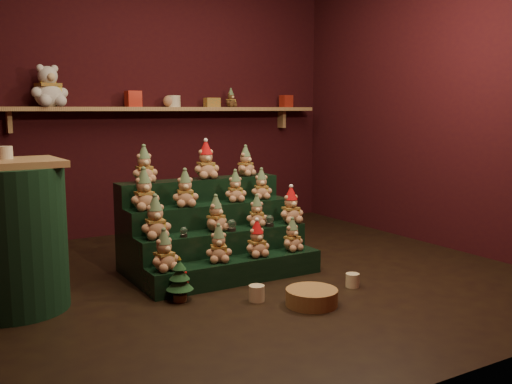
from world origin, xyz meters
TOP-DOWN VIEW (x-y plane):
  - ground at (0.00, 0.00)m, footprint 4.00×4.00m
  - back_wall at (0.00, 2.05)m, footprint 4.00×0.10m
  - front_wall at (0.00, -2.05)m, footprint 4.00×0.10m
  - right_wall at (2.05, 0.00)m, footprint 0.10×4.00m
  - back_shelf at (0.00, 1.87)m, footprint 3.60×0.26m
  - riser_tier_front at (-0.23, -0.10)m, footprint 1.40×0.22m
  - riser_tier_midfront at (-0.23, 0.12)m, footprint 1.40×0.22m
  - riser_tier_midback at (-0.23, 0.34)m, footprint 1.40×0.22m
  - riser_tier_back at (-0.23, 0.56)m, footprint 1.40×0.22m
  - teddy_0 at (-0.81, -0.11)m, footprint 0.23×0.21m
  - teddy_1 at (-0.38, -0.10)m, footprint 0.24×0.23m
  - teddy_2 at (-0.06, -0.11)m, footprint 0.20×0.18m
  - teddy_3 at (0.27, -0.09)m, footprint 0.20×0.19m
  - teddy_4 at (-0.79, 0.13)m, footprint 0.24×0.22m
  - teddy_5 at (-0.29, 0.12)m, footprint 0.25×0.24m
  - teddy_6 at (0.08, 0.13)m, footprint 0.22×0.21m
  - teddy_7 at (0.39, 0.10)m, footprint 0.22×0.20m
  - teddy_8 at (-0.79, 0.33)m, footprint 0.22×0.20m
  - teddy_9 at (-0.46, 0.32)m, footprint 0.24×0.23m
  - teddy_10 at (-0.01, 0.33)m, footprint 0.21×0.20m
  - teddy_11 at (0.25, 0.34)m, footprint 0.22×0.21m
  - teddy_12 at (-0.70, 0.57)m, footprint 0.20×0.18m
  - teddy_13 at (-0.17, 0.55)m, footprint 0.23×0.21m
  - teddy_14 at (0.21, 0.55)m, footprint 0.24×0.23m
  - snow_globe_a at (-0.59, 0.06)m, footprint 0.06×0.06m
  - snow_globe_b at (-0.19, 0.06)m, footprint 0.07×0.07m
  - snow_globe_c at (0.16, 0.06)m, footprint 0.07×0.07m
  - side_table at (-1.76, 0.12)m, footprint 0.68×0.68m
  - table_ornament at (-1.76, 0.22)m, footprint 0.10×0.10m
  - mini_christmas_tree at (-0.77, -0.28)m, footprint 0.19×0.19m
  - mug_left at (-0.32, -0.55)m, footprint 0.11×0.11m
  - mug_right at (0.44, -0.64)m, footprint 0.10×0.10m
  - wicker_basket at (-0.05, -0.81)m, footprint 0.44×0.44m
  - white_bear at (-1.16, 1.84)m, footprint 0.40×0.37m
  - brown_bear at (0.77, 1.84)m, footprint 0.17×0.16m
  - gift_tin_red_a at (-0.34, 1.85)m, footprint 0.14×0.14m
  - gift_tin_cream at (0.09, 1.85)m, footprint 0.14×0.14m
  - gift_tin_red_b at (1.50, 1.85)m, footprint 0.12×0.12m
  - shelf_plush_ball at (0.04, 1.85)m, footprint 0.12×0.12m
  - scarf_gift_box at (0.54, 1.85)m, footprint 0.16×0.10m

SIDE VIEW (x-z plane):
  - ground at x=0.00m, z-range 0.00..0.00m
  - mug_right at x=0.44m, z-range 0.00..0.10m
  - mug_left at x=-0.32m, z-range 0.00..0.11m
  - wicker_basket at x=-0.05m, z-range 0.00..0.11m
  - riser_tier_front at x=-0.23m, z-range 0.00..0.18m
  - mini_christmas_tree at x=-0.77m, z-range 0.00..0.31m
  - riser_tier_midfront at x=-0.23m, z-range 0.00..0.36m
  - riser_tier_midback at x=-0.23m, z-range 0.00..0.54m
  - teddy_3 at x=0.27m, z-range 0.18..0.44m
  - teddy_1 at x=-0.38m, z-range 0.18..0.45m
  - teddy_2 at x=-0.06m, z-range 0.18..0.45m
  - teddy_0 at x=-0.81m, z-range 0.18..0.47m
  - riser_tier_back at x=-0.23m, z-range 0.00..0.72m
  - snow_globe_a at x=-0.59m, z-range 0.36..0.44m
  - snow_globe_b at x=-0.19m, z-range 0.36..0.45m
  - snow_globe_c at x=0.16m, z-range 0.36..0.46m
  - teddy_6 at x=0.08m, z-range 0.36..0.61m
  - side_table at x=-1.76m, z-range -0.01..0.97m
  - teddy_5 at x=-0.29m, z-range 0.36..0.63m
  - teddy_7 at x=0.39m, z-range 0.36..0.65m
  - teddy_4 at x=-0.79m, z-range 0.36..0.67m
  - teddy_11 at x=0.25m, z-range 0.54..0.79m
  - teddy_10 at x=-0.01m, z-range 0.54..0.79m
  - teddy_9 at x=-0.46m, z-range 0.54..0.83m
  - teddy_8 at x=-0.79m, z-range 0.54..0.85m
  - teddy_14 at x=0.21m, z-range 0.72..0.98m
  - teddy_12 at x=-0.70m, z-range 0.72..1.01m
  - teddy_13 at x=-0.17m, z-range 0.72..1.03m
  - table_ornament at x=-1.76m, z-range 0.98..1.06m
  - back_shelf at x=0.00m, z-range 1.17..1.41m
  - scarf_gift_box at x=0.54m, z-range 1.32..1.42m
  - gift_tin_cream at x=0.09m, z-range 1.32..1.44m
  - shelf_plush_ball at x=0.04m, z-range 1.32..1.44m
  - gift_tin_red_b at x=1.50m, z-range 1.32..1.46m
  - back_wall at x=0.00m, z-range 0.00..2.80m
  - front_wall at x=0.00m, z-range 0.00..2.80m
  - right_wall at x=2.05m, z-range 0.00..2.80m
  - gift_tin_red_a at x=-0.34m, z-range 1.32..1.48m
  - brown_bear at x=0.77m, z-range 1.32..1.52m
  - white_bear at x=-1.16m, z-range 1.32..1.80m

